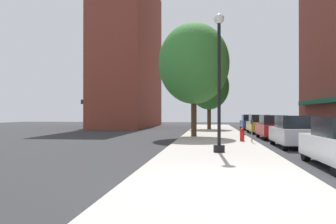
# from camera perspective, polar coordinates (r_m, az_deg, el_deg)

# --- Properties ---
(ground_plane) EXTENTS (90.00, 90.00, 0.00)m
(ground_plane) POSITION_cam_1_polar(r_m,az_deg,el_deg) (26.01, 16.60, -4.14)
(ground_plane) COLOR #2D2D30
(sidewalk_slab) EXTENTS (4.80, 50.00, 0.12)m
(sidewalk_slab) POSITION_cam_1_polar(r_m,az_deg,el_deg) (26.65, 7.71, -3.93)
(sidewalk_slab) COLOR #B7B2A8
(sidewalk_slab) RESTS_ON ground
(building_far_background) EXTENTS (6.80, 18.00, 19.51)m
(building_far_background) POSITION_cam_1_polar(r_m,az_deg,el_deg) (46.56, -6.43, 9.58)
(building_far_background) COLOR brown
(building_far_background) RESTS_ON ground
(lamppost) EXTENTS (0.48, 0.48, 5.90)m
(lamppost) POSITION_cam_1_polar(r_m,az_deg,el_deg) (14.74, 8.51, 5.35)
(lamppost) COLOR black
(lamppost) RESTS_ON sidewalk_slab
(fire_hydrant) EXTENTS (0.33, 0.26, 0.79)m
(fire_hydrant) POSITION_cam_1_polar(r_m,az_deg,el_deg) (20.86, 12.27, -3.67)
(fire_hydrant) COLOR red
(fire_hydrant) RESTS_ON sidewalk_slab
(parking_meter_near) EXTENTS (0.14, 0.09, 1.31)m
(parking_meter_near) POSITION_cam_1_polar(r_m,az_deg,el_deg) (19.98, 13.82, -2.59)
(parking_meter_near) COLOR slate
(parking_meter_near) RESTS_ON sidewalk_slab
(tree_near) EXTENTS (5.13, 5.13, 8.25)m
(tree_near) POSITION_cam_1_polar(r_m,az_deg,el_deg) (25.12, 4.34, 8.07)
(tree_near) COLOR #422D1E
(tree_near) RESTS_ON sidewalk_slab
(tree_mid) EXTENTS (4.24, 4.24, 6.96)m
(tree_mid) POSITION_cam_1_polar(r_m,az_deg,el_deg) (36.77, 6.87, 4.19)
(tree_mid) COLOR #422D1E
(tree_mid) RESTS_ON sidewalk_slab
(car_silver) EXTENTS (1.80, 4.30, 1.66)m
(car_silver) POSITION_cam_1_polar(r_m,az_deg,el_deg) (18.90, 20.23, -3.14)
(car_silver) COLOR black
(car_silver) RESTS_ON ground
(car_red) EXTENTS (1.80, 4.30, 1.66)m
(car_red) POSITION_cam_1_polar(r_m,az_deg,el_deg) (24.76, 17.07, -2.46)
(car_red) COLOR black
(car_red) RESTS_ON ground
(car_yellow) EXTENTS (1.80, 4.30, 1.66)m
(car_yellow) POSITION_cam_1_polar(r_m,az_deg,el_deg) (31.43, 14.93, -2.00)
(car_yellow) COLOR black
(car_yellow) RESTS_ON ground
(car_blue) EXTENTS (1.80, 4.30, 1.66)m
(car_blue) POSITION_cam_1_polar(r_m,az_deg,el_deg) (38.67, 13.46, -1.68)
(car_blue) COLOR black
(car_blue) RESTS_ON ground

